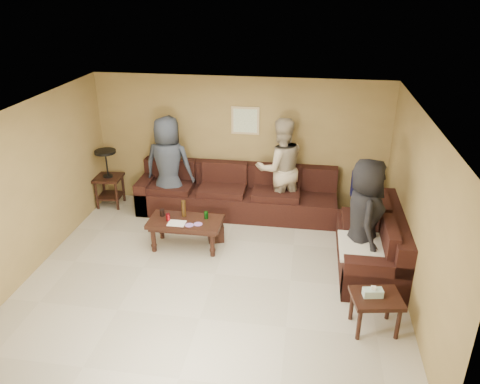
{
  "coord_description": "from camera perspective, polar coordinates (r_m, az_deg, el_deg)",
  "views": [
    {
      "loc": [
        1.26,
        -5.8,
        4.08
      ],
      "look_at": [
        0.25,
        0.85,
        1.0
      ],
      "focal_mm": 35.0,
      "sensor_mm": 36.0,
      "label": 1
    }
  ],
  "objects": [
    {
      "name": "side_table_right",
      "position": [
        6.2,
        16.21,
        -12.65
      ],
      "size": [
        0.68,
        0.59,
        0.64
      ],
      "rotation": [
        0.0,
        0.0,
        0.17
      ],
      "color": "black",
      "rests_on": "ground"
    },
    {
      "name": "coffee_table",
      "position": [
        7.71,
        -6.68,
        -3.92
      ],
      "size": [
        1.19,
        0.6,
        0.78
      ],
      "rotation": [
        0.0,
        0.0,
        -0.0
      ],
      "color": "black",
      "rests_on": "ground"
    },
    {
      "name": "person_middle",
      "position": [
        8.51,
        4.93,
        2.89
      ],
      "size": [
        1.11,
        0.99,
        1.89
      ],
      "primitive_type": "imported",
      "rotation": [
        0.0,
        0.0,
        3.5
      ],
      "color": "tan",
      "rests_on": "ground"
    },
    {
      "name": "sectional_sofa",
      "position": [
        8.24,
        4.59,
        -2.6
      ],
      "size": [
        4.65,
        2.9,
        0.97
      ],
      "color": "black",
      "rests_on": "ground"
    },
    {
      "name": "person_right",
      "position": [
        7.05,
        14.87,
        -3.05
      ],
      "size": [
        0.62,
        0.91,
        1.81
      ],
      "primitive_type": "imported",
      "rotation": [
        0.0,
        0.0,
        1.62
      ],
      "color": "black",
      "rests_on": "ground"
    },
    {
      "name": "waste_bin",
      "position": [
        7.99,
        -2.99,
        -4.87
      ],
      "size": [
        0.33,
        0.33,
        0.31
      ],
      "primitive_type": "cube",
      "rotation": [
        0.0,
        0.0,
        0.33
      ],
      "color": "black",
      "rests_on": "ground"
    },
    {
      "name": "wall_art",
      "position": [
        8.69,
        0.65,
        8.71
      ],
      "size": [
        0.52,
        0.04,
        0.52
      ],
      "color": "tan",
      "rests_on": "ground"
    },
    {
      "name": "person_left",
      "position": [
        8.72,
        -8.7,
        3.17
      ],
      "size": [
        0.94,
        0.63,
        1.87
      ],
      "primitive_type": "imported",
      "rotation": [
        0.0,
        0.0,
        3.1
      ],
      "color": "#2F3541",
      "rests_on": "ground"
    },
    {
      "name": "room",
      "position": [
        6.41,
        -3.36,
        2.4
      ],
      "size": [
        5.6,
        5.5,
        2.5
      ],
      "color": "#BDB7A0",
      "rests_on": "ground"
    },
    {
      "name": "end_table_left",
      "position": [
        9.36,
        -15.76,
        1.77
      ],
      "size": [
        0.53,
        0.53,
        1.13
      ],
      "rotation": [
        0.0,
        0.0,
        0.06
      ],
      "color": "black",
      "rests_on": "ground"
    }
  ]
}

